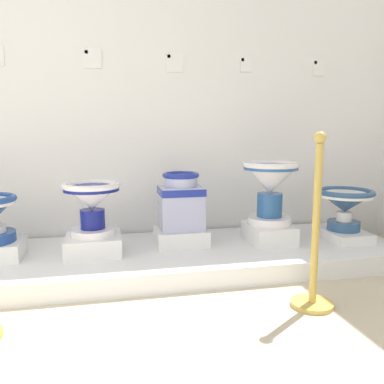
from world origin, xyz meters
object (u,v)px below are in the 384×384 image
antique_toilet_pale_glazed (270,183)px  stanchion_post_near_right (315,252)px  info_placard_fifth (319,67)px  plinth_block_pale_glazed (269,233)px  antique_toilet_tall_cobalt (181,200)px  plinth_block_tall_cobalt (181,237)px  info_placard_second (92,58)px  info_placard_fourth (246,64)px  plinth_block_rightmost (343,235)px  plinth_block_slender_white (94,244)px  info_placard_third (174,62)px  antique_toilet_slender_white (92,200)px  antique_toilet_rightmost (345,202)px

antique_toilet_pale_glazed → stanchion_post_near_right: (-0.09, -0.81, -0.26)m
antique_toilet_pale_glazed → info_placard_fifth: 1.19m
info_placard_fifth → plinth_block_pale_glazed: bearing=-142.0°
antique_toilet_tall_cobalt → plinth_block_tall_cobalt: bearing=63.4°
info_placard_second → info_placard_fourth: bearing=-0.0°
antique_toilet_pale_glazed → info_placard_fifth: bearing=38.0°
plinth_block_rightmost → info_placard_fifth: size_ratio=3.03×
plinth_block_tall_cobalt → info_placard_second: 1.47m
info_placard_second → plinth_block_slender_white: bearing=-92.8°
info_placard_third → info_placard_fifth: size_ratio=1.12×
plinth_block_slender_white → info_placard_fourth: (1.22, 0.49, 1.28)m
antique_toilet_slender_white → info_placard_fifth: 2.17m
antique_toilet_tall_cobalt → info_placard_fourth: size_ratio=3.47×
plinth_block_pale_glazed → info_placard_third: (-0.62, 0.48, 1.27)m
plinth_block_pale_glazed → antique_toilet_pale_glazed: bearing=-90.0°
plinth_block_pale_glazed → info_placard_fifth: 1.49m
antique_toilet_rightmost → stanchion_post_near_right: stanchion_post_near_right is taller
plinth_block_slender_white → plinth_block_pale_glazed: bearing=0.6°
plinth_block_pale_glazed → antique_toilet_rightmost: size_ratio=0.90×
plinth_block_tall_cobalt → info_placard_third: size_ratio=2.48×
info_placard_third → info_placard_fourth: (0.58, -0.00, 0.01)m
info_placard_third → plinth_block_slender_white: bearing=-142.3°
antique_toilet_slender_white → antique_toilet_tall_cobalt: bearing=8.1°
plinth_block_tall_cobalt → antique_toilet_pale_glazed: antique_toilet_pale_glazed is taller
info_placard_fourth → stanchion_post_near_right: info_placard_fourth is taller
info_placard_second → plinth_block_pale_glazed: bearing=-21.3°
plinth_block_rightmost → stanchion_post_near_right: (-0.67, -0.75, 0.14)m
plinth_block_tall_cobalt → antique_toilet_pale_glazed: size_ratio=0.80×
plinth_block_rightmost → antique_toilet_rightmost: bearing=0.0°
plinth_block_tall_cobalt → plinth_block_pale_glazed: plinth_block_pale_glazed is taller
info_placard_second → info_placard_third: info_placard_second is taller
plinth_block_slender_white → antique_toilet_rightmost: 1.85m
antique_toilet_slender_white → antique_toilet_pale_glazed: antique_toilet_pale_glazed is taller
plinth_block_slender_white → antique_toilet_tall_cobalt: (0.61, 0.09, 0.26)m
plinth_block_rightmost → plinth_block_slender_white: bearing=178.7°
antique_toilet_tall_cobalt → info_placard_fourth: (0.61, 0.41, 1.02)m
antique_toilet_slender_white → antique_toilet_tall_cobalt: (0.61, 0.09, -0.04)m
plinth_block_tall_cobalt → plinth_block_rightmost: size_ratio=0.92×
plinth_block_rightmost → plinth_block_pale_glazed: bearing=174.6°
plinth_block_slender_white → stanchion_post_near_right: size_ratio=0.39×
info_placard_fifth → antique_toilet_pale_glazed: bearing=-142.0°
plinth_block_pale_glazed → stanchion_post_near_right: (-0.09, -0.81, 0.11)m
plinth_block_tall_cobalt → info_placard_third: bearing=86.0°
antique_toilet_slender_white → info_placard_second: bearing=87.2°
antique_toilet_slender_white → plinth_block_rightmost: bearing=-1.3°
info_placard_second → stanchion_post_near_right: size_ratio=0.15×
plinth_block_pale_glazed → antique_toilet_rightmost: bearing=-5.4°
antique_toilet_tall_cobalt → info_placard_fifth: info_placard_fifth is taller
plinth_block_slender_white → info_placard_fourth: bearing=22.0°
plinth_block_slender_white → antique_toilet_rightmost: size_ratio=0.87×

